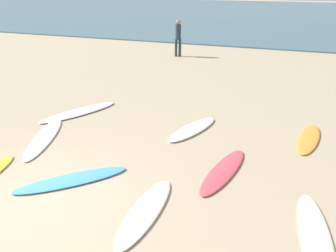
{
  "coord_description": "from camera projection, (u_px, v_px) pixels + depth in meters",
  "views": [
    {
      "loc": [
        3.83,
        -3.67,
        3.85
      ],
      "look_at": [
        1.39,
        3.54,
        0.3
      ],
      "focal_mm": 34.45,
      "sensor_mm": 36.0,
      "label": 1
    }
  ],
  "objects": [
    {
      "name": "ground_plane",
      "position": [
        34.0,
        208.0,
        5.89
      ],
      "size": [
        120.0,
        120.0,
        0.0
      ],
      "primitive_type": "plane",
      "color": "tan"
    },
    {
      "name": "surfboard_7",
      "position": [
        309.0,
        139.0,
        8.32
      ],
      "size": [
        0.86,
        1.99,
        0.07
      ],
      "primitive_type": "ellipsoid",
      "rotation": [
        0.0,
        0.0,
        2.94
      ],
      "color": "orange",
      "rests_on": "ground_plane"
    },
    {
      "name": "surfboard_3",
      "position": [
        223.0,
        171.0,
        6.95
      ],
      "size": [
        0.95,
        2.16,
        0.07
      ],
      "primitive_type": "ellipsoid",
      "rotation": [
        0.0,
        0.0,
        2.91
      ],
      "color": "#E04C5A",
      "rests_on": "ground_plane"
    },
    {
      "name": "surfboard_8",
      "position": [
        79.0,
        112.0,
        9.95
      ],
      "size": [
        1.77,
        2.49,
        0.08
      ],
      "primitive_type": "ellipsoid",
      "rotation": [
        0.0,
        0.0,
        2.62
      ],
      "color": "white",
      "rests_on": "ground_plane"
    },
    {
      "name": "beachgoer_near",
      "position": [
        178.0,
        36.0,
        16.61
      ],
      "size": [
        0.36,
        0.36,
        1.86
      ],
      "rotation": [
        0.0,
        0.0,
        3.47
      ],
      "color": "#1E3342",
      "rests_on": "ground_plane"
    },
    {
      "name": "surfboard_2",
      "position": [
        193.0,
        129.0,
        8.84
      ],
      "size": [
        1.24,
        2.06,
        0.08
      ],
      "primitive_type": "ellipsoid",
      "rotation": [
        0.0,
        0.0,
        2.77
      ],
      "color": "white",
      "rests_on": "ground_plane"
    },
    {
      "name": "surfboard_0",
      "position": [
        44.0,
        137.0,
        8.4
      ],
      "size": [
        1.29,
        2.5,
        0.06
      ],
      "primitive_type": "ellipsoid",
      "rotation": [
        0.0,
        0.0,
        0.33
      ],
      "color": "white",
      "rests_on": "ground_plane"
    },
    {
      "name": "surfboard_1",
      "position": [
        72.0,
        180.0,
        6.64
      ],
      "size": [
        2.04,
        1.89,
        0.07
      ],
      "primitive_type": "ellipsoid",
      "rotation": [
        0.0,
        0.0,
        2.3
      ],
      "color": "#4D9DD6",
      "rests_on": "ground_plane"
    },
    {
      "name": "ocean_water",
      "position": [
        247.0,
        13.0,
        36.7
      ],
      "size": [
        120.0,
        40.0,
        0.08
      ],
      "primitive_type": "cube",
      "color": "#426675",
      "rests_on": "ground_plane"
    },
    {
      "name": "surfboard_4",
      "position": [
        315.0,
        237.0,
        5.19
      ],
      "size": [
        0.68,
        2.32,
        0.06
      ],
      "primitive_type": "ellipsoid",
      "rotation": [
        0.0,
        0.0,
        0.08
      ],
      "color": "white",
      "rests_on": "ground_plane"
    },
    {
      "name": "surfboard_6",
      "position": [
        145.0,
        211.0,
        5.75
      ],
      "size": [
        0.64,
        2.08,
        0.06
      ],
      "primitive_type": "ellipsoid",
      "rotation": [
        0.0,
        0.0,
        3.09
      ],
      "color": "silver",
      "rests_on": "ground_plane"
    }
  ]
}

